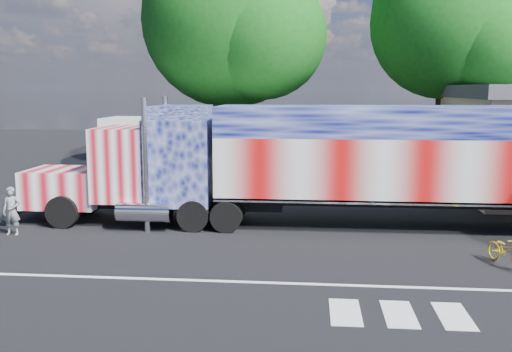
# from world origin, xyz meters

# --- Properties ---
(ground) EXTENTS (100.00, 100.00, 0.00)m
(ground) POSITION_xyz_m (0.00, 0.00, 0.00)
(ground) COLOR black
(lane_markings) EXTENTS (30.00, 2.67, 0.01)m
(lane_markings) POSITION_xyz_m (1.71, -3.77, 0.01)
(lane_markings) COLOR silver
(lane_markings) RESTS_ON ground
(semi_truck) EXTENTS (22.22, 3.51, 4.74)m
(semi_truck) POSITION_xyz_m (3.05, 3.42, 2.44)
(semi_truck) COLOR black
(semi_truck) RESTS_ON ground
(coach_bus) EXTENTS (12.28, 2.86, 3.57)m
(coach_bus) POSITION_xyz_m (-2.30, 11.02, 1.85)
(coach_bus) COLOR white
(coach_bus) RESTS_ON ground
(woman) EXTENTS (0.64, 0.44, 1.68)m
(woman) POSITION_xyz_m (-8.32, 1.09, 0.84)
(woman) COLOR slate
(woman) RESTS_ON ground
(bicycle) EXTENTS (1.06, 1.78, 0.88)m
(bicycle) POSITION_xyz_m (7.58, -0.89, 0.44)
(bicycle) COLOR gold
(bicycle) RESTS_ON ground
(tree_n_mid) EXTENTS (10.77, 10.26, 14.13)m
(tree_n_mid) POSITION_xyz_m (-2.70, 16.72, 8.94)
(tree_n_mid) COLOR black
(tree_n_mid) RESTS_ON ground
(tree_ne_a) EXTENTS (8.55, 8.14, 12.58)m
(tree_ne_a) POSITION_xyz_m (9.28, 15.22, 8.45)
(tree_ne_a) COLOR black
(tree_ne_a) RESTS_ON ground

